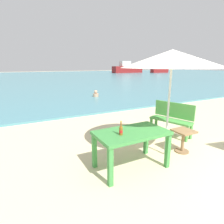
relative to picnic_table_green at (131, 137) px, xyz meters
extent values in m
plane|color=beige|center=(1.35, -0.93, -0.65)|extent=(120.00, 120.00, 0.00)
cube|color=teal|center=(1.35, 29.07, -0.61)|extent=(120.00, 50.00, 0.08)
cube|color=#3D8C42|center=(0.00, 0.00, 0.08)|extent=(1.40, 0.80, 0.06)
cube|color=#3D8C42|center=(-0.64, -0.34, -0.30)|extent=(0.08, 0.08, 0.70)
cube|color=#3D8C42|center=(0.64, -0.34, -0.30)|extent=(0.08, 0.08, 0.70)
cube|color=#3D8C42|center=(-0.64, 0.34, -0.30)|extent=(0.08, 0.08, 0.70)
cube|color=#3D8C42|center=(0.64, 0.34, -0.30)|extent=(0.08, 0.08, 0.70)
cylinder|color=brown|center=(-0.28, -0.06, 0.19)|extent=(0.06, 0.06, 0.16)
cone|color=brown|center=(-0.28, -0.06, 0.27)|extent=(0.06, 0.06, 0.03)
cylinder|color=brown|center=(-0.28, -0.06, 0.32)|extent=(0.03, 0.03, 0.09)
cylinder|color=red|center=(-0.28, -0.06, 0.18)|extent=(0.07, 0.07, 0.05)
cylinder|color=gold|center=(-0.28, -0.06, 0.37)|extent=(0.03, 0.03, 0.01)
cylinder|color=silver|center=(1.00, 0.09, 0.50)|extent=(0.04, 0.04, 2.30)
cone|color=silver|center=(1.00, 0.09, 1.47)|extent=(2.10, 2.10, 0.36)
cube|color=olive|center=(1.45, -0.01, -0.13)|extent=(0.44, 0.44, 0.04)
cylinder|color=olive|center=(1.45, -0.01, -0.40)|extent=(0.07, 0.07, 0.50)
cylinder|color=olive|center=(1.45, -0.01, -0.64)|extent=(0.32, 0.32, 0.03)
cube|color=#4C9E47|center=(1.98, 0.93, -0.20)|extent=(0.70, 1.25, 0.05)
cube|color=#4C9E47|center=(2.13, 0.98, 0.08)|extent=(0.40, 1.16, 0.44)
cube|color=#4C9E47|center=(1.68, 1.41, -0.44)|extent=(0.06, 0.06, 0.42)
cube|color=#4C9E47|center=(2.01, 0.36, -0.44)|extent=(0.06, 0.06, 0.42)
cube|color=#4C9E47|center=(1.95, 1.50, -0.44)|extent=(0.06, 0.06, 0.42)
cube|color=#4C9E47|center=(2.28, 0.45, -0.44)|extent=(0.06, 0.06, 0.42)
cylinder|color=tan|center=(2.57, 7.77, -0.47)|extent=(0.34, 0.34, 0.20)
sphere|color=tan|center=(2.57, 7.77, -0.27)|extent=(0.21, 0.21, 0.21)
cube|color=maroon|center=(30.64, 33.23, -0.08)|extent=(4.75, 1.29, 0.97)
cube|color=silver|center=(30.20, 33.23, 0.78)|extent=(1.51, 0.97, 0.75)
cube|color=maroon|center=(23.47, 36.80, 0.21)|extent=(7.61, 2.08, 1.56)
cube|color=silver|center=(22.78, 36.80, 1.59)|extent=(2.42, 1.56, 1.21)
camera|label=1|loc=(-1.92, -2.79, 1.35)|focal=29.80mm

